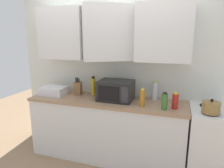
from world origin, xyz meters
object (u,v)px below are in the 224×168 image
object	(u,v)px
knife_block	(78,88)
bottle_red_sauce	(175,101)
bottle_clear_tall	(155,91)
bottle_amber_vinegar	(142,98)
dish_rack	(54,91)
bottle_green_oil	(165,101)
bottle_yellow_mustard	(93,86)
stove_range	(220,145)
kettle	(211,107)
microwave	(116,90)

from	to	relation	value
knife_block	bottle_red_sauce	distance (m)	1.46
bottle_clear_tall	bottle_amber_vinegar	bearing A→B (deg)	-109.49
bottle_amber_vinegar	dish_rack	bearing A→B (deg)	174.10
dish_rack	bottle_amber_vinegar	distance (m)	1.41
bottle_green_oil	bottle_yellow_mustard	world-z (taller)	bottle_yellow_mustard
stove_range	kettle	size ratio (longest dim) A/B	4.51
microwave	knife_block	distance (m)	0.64
microwave	bottle_clear_tall	bearing A→B (deg)	19.13
bottle_green_oil	bottle_amber_vinegar	bearing A→B (deg)	173.22
bottle_red_sauce	bottle_clear_tall	xyz separation A→B (m)	(-0.28, 0.30, 0.03)
stove_range	kettle	xyz separation A→B (m)	(-0.17, -0.14, 0.53)
bottle_red_sauce	bottle_amber_vinegar	distance (m)	0.40
stove_range	dish_rack	xyz separation A→B (m)	(-2.38, 0.02, 0.51)
bottle_green_oil	bottle_amber_vinegar	xyz separation A→B (m)	(-0.28, 0.03, 0.01)
stove_range	dish_rack	distance (m)	2.43
microwave	bottle_amber_vinegar	bearing A→B (deg)	-21.66
stove_range	bottle_yellow_mustard	xyz separation A→B (m)	(-1.79, 0.20, 0.59)
bottle_green_oil	bottle_clear_tall	world-z (taller)	bottle_clear_tall
kettle	bottle_red_sauce	distance (m)	0.40
microwave	bottle_amber_vinegar	distance (m)	0.43
stove_range	knife_block	xyz separation A→B (m)	(-2.01, 0.12, 0.55)
dish_rack	bottle_yellow_mustard	world-z (taller)	bottle_yellow_mustard
dish_rack	bottle_red_sauce	bearing A→B (deg)	-3.16
kettle	dish_rack	world-z (taller)	kettle
dish_rack	bottle_amber_vinegar	xyz separation A→B (m)	(1.41, -0.15, 0.05)
knife_block	bottle_red_sauce	world-z (taller)	knife_block
bottle_yellow_mustard	bottle_clear_tall	xyz separation A→B (m)	(0.94, 0.02, -0.01)
dish_rack	bottle_amber_vinegar	size ratio (longest dim) A/B	1.63
kettle	bottle_clear_tall	distance (m)	0.77
dish_rack	knife_block	size ratio (longest dim) A/B	1.39
knife_block	bottle_green_oil	world-z (taller)	knife_block
microwave	knife_block	bearing A→B (deg)	172.68
dish_rack	stove_range	bearing A→B (deg)	-0.48
bottle_yellow_mustard	bottle_red_sauce	world-z (taller)	bottle_yellow_mustard
kettle	dish_rack	size ratio (longest dim) A/B	0.53
microwave	bottle_clear_tall	distance (m)	0.55
bottle_yellow_mustard	bottle_amber_vinegar	world-z (taller)	bottle_yellow_mustard
microwave	dish_rack	xyz separation A→B (m)	(-1.00, -0.01, -0.08)
kettle	bottle_amber_vinegar	bearing A→B (deg)	178.95
bottle_amber_vinegar	bottle_green_oil	bearing A→B (deg)	-6.78
dish_rack	bottle_green_oil	size ratio (longest dim) A/B	1.75
bottle_green_oil	microwave	bearing A→B (deg)	164.19
knife_block	bottle_amber_vinegar	distance (m)	1.07
bottle_green_oil	bottle_amber_vinegar	world-z (taller)	bottle_amber_vinegar
kettle	bottle_green_oil	xyz separation A→B (m)	(-0.52, -0.02, 0.03)
dish_rack	bottle_clear_tall	distance (m)	1.54
bottle_yellow_mustard	bottle_clear_tall	size ratio (longest dim) A/B	1.08
stove_range	bottle_clear_tall	size ratio (longest dim) A/B	3.44
microwave	bottle_amber_vinegar	world-z (taller)	microwave
bottle_amber_vinegar	kettle	bearing A→B (deg)	-1.05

